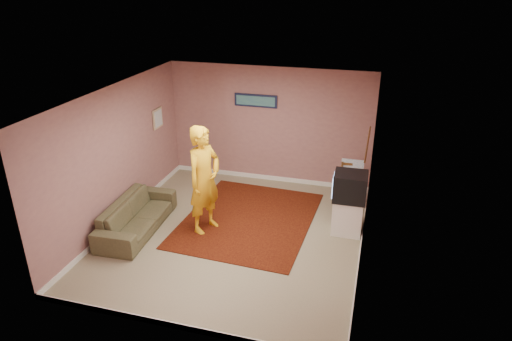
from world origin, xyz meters
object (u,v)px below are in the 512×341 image
(chair_a, at_px, (350,183))
(chair_b, at_px, (352,200))
(sofa, at_px, (137,215))
(person, at_px, (204,180))
(crt_tv, at_px, (350,187))
(tv_cabinet, at_px, (348,216))

(chair_a, bearing_deg, chair_b, -89.67)
(chair_b, bearing_deg, sofa, -68.83)
(person, bearing_deg, crt_tv, -55.26)
(tv_cabinet, relative_size, chair_a, 1.32)
(tv_cabinet, xyz_separation_m, chair_a, (-0.05, 0.93, 0.24))
(chair_a, distance_m, person, 2.94)
(crt_tv, bearing_deg, tv_cabinet, -0.00)
(sofa, height_order, person, person)
(person, bearing_deg, chair_a, -36.88)
(tv_cabinet, xyz_separation_m, person, (-2.52, -0.60, 0.67))
(tv_cabinet, relative_size, person, 0.33)
(tv_cabinet, bearing_deg, person, -166.71)
(sofa, bearing_deg, chair_b, -76.81)
(crt_tv, xyz_separation_m, chair_a, (-0.04, 0.93, -0.35))
(chair_a, xyz_separation_m, person, (-2.48, -1.53, 0.43))
(crt_tv, height_order, sofa, crt_tv)
(chair_b, xyz_separation_m, person, (-2.57, -0.74, 0.41))
(chair_b, bearing_deg, tv_cabinet, -13.93)
(chair_a, bearing_deg, tv_cabinet, -93.83)
(chair_b, bearing_deg, person, -68.93)
(chair_a, height_order, person, person)
(chair_a, relative_size, sofa, 0.26)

